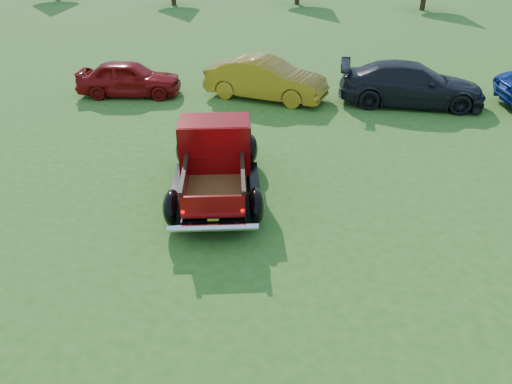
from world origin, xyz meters
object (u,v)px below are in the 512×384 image
Objects in this scene: show_car_red at (129,78)px; show_car_yellow at (266,79)px; pickup_truck at (216,155)px; show_car_grey at (411,84)px.

show_car_red is 0.86× the size of show_car_yellow.
pickup_truck reaches higher than show_car_grey.
show_car_yellow is at bearing 92.64° from show_car_grey.
show_car_grey reaches higher than show_car_yellow.
show_car_red is 5.02m from show_car_yellow.
pickup_truck is 8.82m from show_car_grey.
show_car_grey is at bearing 41.07° from pickup_truck.
pickup_truck is 1.31× the size of show_car_red.
show_car_grey is at bearing -93.85° from show_car_red.
show_car_yellow is (0.03, 6.86, -0.10)m from pickup_truck.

